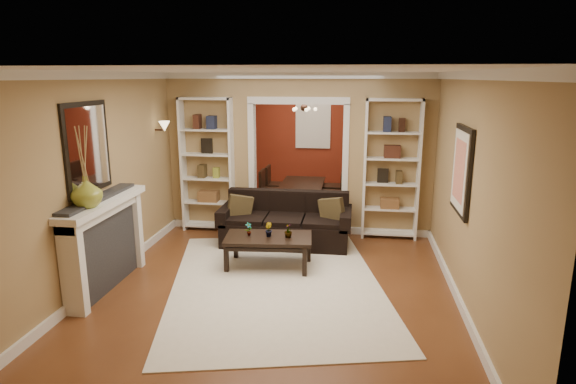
% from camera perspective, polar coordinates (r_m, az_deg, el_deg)
% --- Properties ---
extents(floor, '(8.00, 8.00, 0.00)m').
position_cam_1_polar(floor, '(7.39, 0.05, -7.36)').
color(floor, brown).
rests_on(floor, ground).
extents(ceiling, '(8.00, 8.00, 0.00)m').
position_cam_1_polar(ceiling, '(6.90, 0.05, 14.07)').
color(ceiling, white).
rests_on(ceiling, ground).
extents(wall_back, '(8.00, 0.00, 8.00)m').
position_cam_1_polar(wall_back, '(10.96, 3.00, 6.77)').
color(wall_back, '#A38556').
rests_on(wall_back, ground).
extents(wall_front, '(8.00, 0.00, 8.00)m').
position_cam_1_polar(wall_front, '(3.26, -9.99, -9.89)').
color(wall_front, '#A38556').
rests_on(wall_front, ground).
extents(wall_left, '(0.00, 8.00, 8.00)m').
position_cam_1_polar(wall_left, '(7.66, -16.88, 3.29)').
color(wall_left, '#A38556').
rests_on(wall_left, ground).
extents(wall_right, '(0.00, 8.00, 8.00)m').
position_cam_1_polar(wall_right, '(7.07, 18.43, 2.36)').
color(wall_right, '#A38556').
rests_on(wall_right, ground).
extents(partition_wall, '(4.50, 0.15, 2.70)m').
position_cam_1_polar(partition_wall, '(8.20, 1.23, 4.50)').
color(partition_wall, '#A38556').
rests_on(partition_wall, floor).
extents(red_back_panel, '(4.44, 0.04, 2.64)m').
position_cam_1_polar(red_back_panel, '(10.93, 2.99, 6.59)').
color(red_back_panel, maroon).
rests_on(red_back_panel, floor).
extents(dining_window, '(0.78, 0.03, 0.98)m').
position_cam_1_polar(dining_window, '(10.86, 2.98, 7.77)').
color(dining_window, '#8CA5CC').
rests_on(dining_window, wall_back).
extents(area_rug, '(3.42, 4.22, 0.01)m').
position_cam_1_polar(area_rug, '(6.39, -1.43, -10.75)').
color(area_rug, silver).
rests_on(area_rug, floor).
extents(sofa, '(2.09, 0.90, 0.82)m').
position_cam_1_polar(sofa, '(7.69, -0.30, -3.30)').
color(sofa, black).
rests_on(sofa, floor).
extents(pillow_left, '(0.39, 0.27, 0.38)m').
position_cam_1_polar(pillow_left, '(7.76, -5.73, -1.82)').
color(pillow_left, brown).
rests_on(pillow_left, sofa).
extents(pillow_right, '(0.41, 0.28, 0.40)m').
position_cam_1_polar(pillow_right, '(7.55, 5.24, -2.18)').
color(pillow_right, brown).
rests_on(pillow_right, sofa).
extents(coffee_table, '(1.26, 0.76, 0.46)m').
position_cam_1_polar(coffee_table, '(6.84, -2.32, -7.10)').
color(coffee_table, black).
rests_on(coffee_table, floor).
extents(plant_left, '(0.12, 0.12, 0.19)m').
position_cam_1_polar(plant_left, '(6.78, -4.68, -4.40)').
color(plant_left, '#336626').
rests_on(plant_left, coffee_table).
extents(plant_center, '(0.13, 0.14, 0.20)m').
position_cam_1_polar(plant_center, '(6.73, -2.34, -4.48)').
color(plant_center, '#336626').
rests_on(plant_center, coffee_table).
extents(plant_right, '(0.13, 0.13, 0.19)m').
position_cam_1_polar(plant_right, '(6.69, 0.03, -4.61)').
color(plant_right, '#336626').
rests_on(plant_right, coffee_table).
extents(bookshelf_left, '(0.90, 0.30, 2.30)m').
position_cam_1_polar(bookshelf_left, '(8.39, -9.50, 3.15)').
color(bookshelf_left, white).
rests_on(bookshelf_left, floor).
extents(bookshelf_right, '(0.90, 0.30, 2.30)m').
position_cam_1_polar(bookshelf_right, '(8.03, 12.14, 2.56)').
color(bookshelf_right, white).
rests_on(bookshelf_right, floor).
extents(fireplace, '(0.32, 1.70, 1.16)m').
position_cam_1_polar(fireplace, '(6.48, -20.65, -5.85)').
color(fireplace, white).
rests_on(fireplace, floor).
extents(vase, '(0.43, 0.43, 0.37)m').
position_cam_1_polar(vase, '(6.00, -22.78, 0.04)').
color(vase, olive).
rests_on(vase, fireplace).
extents(mirror, '(0.03, 0.95, 1.10)m').
position_cam_1_polar(mirror, '(6.28, -22.69, 4.84)').
color(mirror, silver).
rests_on(mirror, wall_left).
extents(wall_sconce, '(0.18, 0.18, 0.22)m').
position_cam_1_polar(wall_sconce, '(8.06, -14.83, 7.35)').
color(wall_sconce, '#FFE0A5').
rests_on(wall_sconce, wall_left).
extents(framed_art, '(0.04, 0.85, 1.05)m').
position_cam_1_polar(framed_art, '(6.07, 19.81, 2.42)').
color(framed_art, black).
rests_on(framed_art, wall_right).
extents(dining_table, '(1.53, 0.85, 0.54)m').
position_cam_1_polar(dining_table, '(9.73, 1.84, -0.56)').
color(dining_table, black).
rests_on(dining_table, floor).
extents(dining_chair_nw, '(0.45, 0.45, 0.88)m').
position_cam_1_polar(dining_chair_nw, '(9.47, -1.66, 0.12)').
color(dining_chair_nw, black).
rests_on(dining_chair_nw, floor).
extents(dining_chair_ne, '(0.46, 0.46, 0.86)m').
position_cam_1_polar(dining_chair_ne, '(9.36, 4.99, -0.17)').
color(dining_chair_ne, black).
rests_on(dining_chair_ne, floor).
extents(dining_chair_sw, '(0.44, 0.44, 0.85)m').
position_cam_1_polar(dining_chair_sw, '(10.05, -1.09, 0.82)').
color(dining_chair_sw, black).
rests_on(dining_chair_sw, floor).
extents(dining_chair_se, '(0.53, 0.53, 0.85)m').
position_cam_1_polar(dining_chair_se, '(9.94, 5.19, 0.63)').
color(dining_chair_se, black).
rests_on(dining_chair_se, floor).
extents(chandelier, '(0.50, 0.50, 0.30)m').
position_cam_1_polar(chandelier, '(9.61, 2.34, 9.84)').
color(chandelier, '#352018').
rests_on(chandelier, ceiling).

